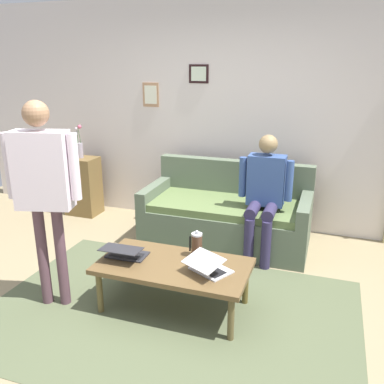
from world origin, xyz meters
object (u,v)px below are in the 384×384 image
laptop_left (125,253)px  french_press (197,245)px  couch (227,216)px  laptop_center (208,267)px  coffee_table (174,268)px  person_standing (43,180)px  side_shelf (83,186)px  person_seated (264,190)px  flower_vase (80,147)px

laptop_left → french_press: size_ratio=1.45×
couch → laptop_center: 1.50m
coffee_table → person_standing: person_standing is taller
laptop_left → couch: bearing=-109.0°
side_shelf → person_seated: size_ratio=0.60×
coffee_table → laptop_left: 0.43m
laptop_center → flower_vase: size_ratio=0.93×
flower_vase → couch: bearing=173.1°
couch → laptop_left: size_ratio=5.30×
laptop_center → coffee_table: bearing=-6.6°
couch → side_shelf: bearing=-7.0°
couch → person_standing: 2.15m
laptop_left → side_shelf: side_shelf is taller
flower_vase → side_shelf: bearing=-53.2°
flower_vase → laptop_center: bearing=142.8°
french_press → flower_vase: bearing=-35.5°
laptop_left → side_shelf: (1.54, -1.72, -0.06)m
coffee_table → laptop_center: laptop_center is taller
laptop_left → laptop_center: bearing=179.2°
coffee_table → side_shelf: bearing=-40.7°
couch → french_press: size_ratio=7.69×
laptop_left → flower_vase: size_ratio=0.79×
french_press → person_seated: (-0.39, -1.02, 0.22)m
laptop_center → french_press: bearing=-52.9°
french_press → person_seated: bearing=-110.7°
laptop_left → french_press: bearing=-158.6°
laptop_center → flower_vase: 2.89m
coffee_table → french_press: (-0.13, -0.19, 0.15)m
coffee_table → person_seated: person_seated is taller
laptop_left → laptop_center: 0.73m
person_seated → french_press: bearing=69.3°
french_press → side_shelf: (2.10, -1.50, -0.13)m
laptop_center → laptop_left: bearing=-0.8°
laptop_center → couch: bearing=-81.3°
coffee_table → side_shelf: side_shelf is taller
side_shelf → flower_vase: 0.53m
couch → flower_vase: (2.05, -0.25, 0.61)m
french_press → flower_vase: (2.10, -1.50, 0.40)m
laptop_center → side_shelf: (2.27, -1.73, -0.07)m
french_press → flower_vase: size_ratio=0.54×
laptop_center → flower_vase: flower_vase is taller
couch → coffee_table: (0.08, 1.44, 0.06)m
french_press → couch: bearing=-87.5°
french_press → laptop_center: bearing=127.1°
french_press → side_shelf: size_ratio=0.31×
french_press → flower_vase: flower_vase is taller
laptop_left → person_standing: (0.56, 0.23, 0.65)m
laptop_center → person_seated: bearing=-99.7°
side_shelf → person_seated: 2.56m
coffee_table → side_shelf: size_ratio=1.60×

